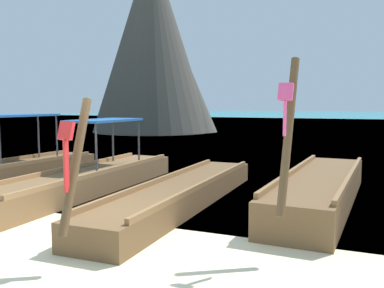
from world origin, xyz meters
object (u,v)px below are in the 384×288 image
Objects in this scene: longtail_boat_orange_ribbon at (86,179)px; longtail_boat_pink_ribbon at (320,189)px; karst_rock at (154,42)px; longtail_boat_red_ribbon at (181,194)px.

longtail_boat_orange_ribbon is 1.09× the size of longtail_boat_pink_ribbon.
longtail_boat_pink_ribbon is 25.64m from karst_rock.
longtail_boat_red_ribbon is 0.52× the size of karst_rock.
longtail_boat_orange_ribbon is at bearing -170.26° from longtail_boat_pink_ribbon.
longtail_boat_pink_ribbon is (2.73, 1.23, 0.08)m from longtail_boat_red_ribbon.
longtail_boat_orange_ribbon is 1.00× the size of longtail_boat_red_ribbon.
karst_rock reaches higher than longtail_boat_orange_ribbon.
karst_rock reaches higher than longtail_boat_pink_ribbon.
longtail_boat_pink_ribbon is at bearing 24.32° from longtail_boat_red_ribbon.
longtail_boat_orange_ribbon is 5.52m from longtail_boat_pink_ribbon.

